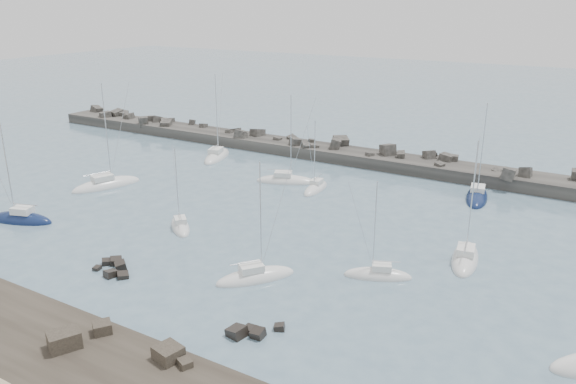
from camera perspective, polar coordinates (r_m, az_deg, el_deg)
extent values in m
plane|color=slate|center=(60.43, -8.30, -5.43)|extent=(400.00, 400.00, 0.00)
cube|color=#2A231D|center=(47.67, -25.57, -14.41)|extent=(140.00, 12.00, 0.70)
cube|color=#2A231D|center=(41.78, -10.42, -16.71)|extent=(1.28, 1.18, 0.51)
cube|color=#2A231D|center=(45.83, -21.78, -13.76)|extent=(2.59, 2.81, 1.32)
cube|color=#2A231D|center=(46.78, -18.36, -12.94)|extent=(1.89, 1.89, 0.87)
cube|color=#2A231D|center=(42.55, -12.06, -15.70)|extent=(2.18, 2.07, 1.00)
cube|color=black|center=(57.28, -16.61, -7.29)|extent=(1.54, 1.62, 1.20)
cube|color=black|center=(58.32, -17.06, -6.73)|extent=(1.66, 1.60, 0.85)
cube|color=black|center=(57.78, -18.81, -7.44)|extent=(0.77, 0.89, 0.69)
cube|color=black|center=(55.97, -17.56, -7.93)|extent=(1.25, 1.36, 0.91)
cube|color=black|center=(58.60, -17.91, -6.89)|extent=(1.40, 1.33, 0.97)
cube|color=black|center=(55.57, -16.43, -8.33)|extent=(1.58, 1.47, 1.13)
cube|color=black|center=(45.13, -5.18, -14.22)|extent=(1.71, 1.53, 1.48)
cube|color=black|center=(45.53, -3.87, -13.79)|extent=(1.22, 1.08, 0.65)
cube|color=black|center=(45.38, -4.89, -13.85)|extent=(0.89, 0.90, 0.67)
cube|color=black|center=(45.75, -0.84, -13.74)|extent=(1.24, 1.14, 1.01)
cube|color=black|center=(44.77, -3.08, -14.20)|extent=(1.07, 1.17, 0.99)
cube|color=#2F2D2A|center=(94.29, 2.61, 3.85)|extent=(115.00, 6.00, 3.20)
cube|color=#2F2D2A|center=(116.43, -13.71, 7.11)|extent=(2.37, 2.41, 1.90)
cube|color=#2F2D2A|center=(93.28, 1.82, 4.60)|extent=(1.44, 1.46, 0.95)
cube|color=#2F2D2A|center=(81.82, 21.46, 1.70)|extent=(2.05, 2.36, 2.16)
cube|color=#2F2D2A|center=(88.24, 8.27, 3.66)|extent=(1.42, 1.63, 1.26)
cube|color=#2F2D2A|center=(108.44, -8.59, 6.66)|extent=(1.24, 1.63, 1.18)
cube|color=#2F2D2A|center=(85.18, 15.17, 2.58)|extent=(1.38, 1.60, 1.17)
cube|color=#2F2D2A|center=(95.86, 2.36, 5.12)|extent=(1.32, 1.22, 1.09)
cube|color=#2F2D2A|center=(93.71, 0.72, 5.06)|extent=(2.40, 2.30, 1.81)
cube|color=#2F2D2A|center=(88.01, 11.41, 3.63)|extent=(1.55, 1.87, 1.69)
cube|color=#2F2D2A|center=(97.59, -1.10, 5.25)|extent=(1.40, 1.22, 1.45)
cube|color=#2F2D2A|center=(94.11, 5.38, 5.09)|extent=(3.30, 3.24, 2.06)
cube|color=#2F2D2A|center=(98.23, 0.37, 5.39)|extent=(1.79, 1.98, 1.82)
cube|color=#2F2D2A|center=(112.38, -12.19, 6.92)|extent=(2.29, 2.10, 1.80)
cube|color=#2F2D2A|center=(89.00, 15.07, 3.18)|extent=(1.57, 1.48, 1.37)
cube|color=#2F2D2A|center=(92.20, 1.80, 4.70)|extent=(1.96, 1.84, 1.39)
cube|color=#2F2D2A|center=(84.82, 15.15, 2.66)|extent=(1.62, 1.56, 1.03)
cube|color=#2F2D2A|center=(88.64, 14.13, 3.67)|extent=(2.35, 2.34, 1.68)
cube|color=#2F2D2A|center=(120.67, -15.73, 7.22)|extent=(1.52, 1.47, 0.85)
cube|color=#2F2D2A|center=(123.00, -18.07, 7.47)|extent=(3.14, 2.95, 1.58)
cube|color=#2F2D2A|center=(88.13, 16.44, 3.32)|extent=(1.66, 1.48, 1.00)
cube|color=#2F2D2A|center=(123.31, -16.35, 7.52)|extent=(2.75, 2.52, 2.28)
cube|color=#2F2D2A|center=(92.82, 2.68, 4.54)|extent=(2.26, 2.43, 1.31)
cube|color=#2F2D2A|center=(89.11, 14.36, 3.52)|extent=(2.08, 2.21, 1.82)
cube|color=#2F2D2A|center=(91.78, 4.81, 4.78)|extent=(2.57, 2.60, 2.28)
cube|color=#2F2D2A|center=(123.89, -16.82, 7.42)|extent=(1.47, 1.50, 1.24)
cube|color=#2F2D2A|center=(104.26, -5.30, 6.12)|extent=(2.25, 1.92, 1.73)
cube|color=#2F2D2A|center=(102.05, -4.83, 5.80)|extent=(2.30, 2.29, 1.72)
cube|color=#2F2D2A|center=(114.54, -11.95, 7.10)|extent=(2.20, 1.84, 1.19)
cube|color=#2F2D2A|center=(100.75, -3.12, 5.98)|extent=(2.51, 2.79, 2.09)
cube|color=#2F2D2A|center=(103.38, -5.93, 5.93)|extent=(1.42, 1.74, 1.70)
cube|color=#2F2D2A|center=(83.52, 22.98, 1.77)|extent=(1.87, 1.96, 2.19)
cube|color=#2F2D2A|center=(88.10, 15.82, 3.24)|extent=(2.34, 2.14, 1.83)
cube|color=#2F2D2A|center=(111.39, -9.71, 6.91)|extent=(1.53, 1.84, 1.64)
cube|color=#2F2D2A|center=(101.44, -2.77, 5.92)|extent=(1.21, 1.17, 1.30)
cube|color=#2F2D2A|center=(113.65, -14.48, 6.95)|extent=(2.36, 2.40, 1.86)
cube|color=#2F2D2A|center=(84.94, 20.42, 1.99)|extent=(1.50, 1.42, 1.13)
cube|color=#2F2D2A|center=(113.87, -12.43, 6.86)|extent=(2.64, 2.46, 2.05)
cube|color=#2F2D2A|center=(123.38, -16.96, 7.58)|extent=(2.17, 2.73, 2.28)
cube|color=#2F2D2A|center=(99.19, -4.90, 5.83)|extent=(2.23, 2.09, 2.00)
cube|color=#2F2D2A|center=(99.33, -4.73, 5.64)|extent=(2.15, 1.88, 1.82)
cube|color=#2F2D2A|center=(119.62, -15.46, 7.09)|extent=(1.42, 1.45, 0.98)
cube|color=#2F2D2A|center=(115.25, -13.13, 7.06)|extent=(2.45, 2.89, 2.47)
cube|color=#2F2D2A|center=(119.92, -15.84, 7.25)|extent=(2.06, 2.01, 2.20)
cube|color=#2F2D2A|center=(129.53, -18.87, 7.83)|extent=(2.78, 2.28, 2.53)
cube|color=#2F2D2A|center=(116.82, -14.45, 7.08)|extent=(1.65, 1.69, 1.07)
cube|color=#2F2D2A|center=(111.17, -12.28, 6.69)|extent=(2.75, 2.85, 1.95)
cube|color=#2F2D2A|center=(115.23, -12.52, 7.02)|extent=(2.66, 2.59, 1.63)
cube|color=#2F2D2A|center=(89.21, 10.11, 4.18)|extent=(3.01, 2.93, 2.21)
ellipsoid|color=silver|center=(93.61, -7.23, 3.51)|extent=(5.62, 9.70, 2.31)
cube|color=silver|center=(92.84, -7.36, 4.23)|extent=(2.58, 3.05, 0.72)
cylinder|color=silver|center=(92.65, -7.26, 7.94)|extent=(0.12, 0.12, 12.51)
cylinder|color=silver|center=(92.09, -7.52, 4.53)|extent=(1.25, 3.56, 0.10)
ellipsoid|color=#0F1D42|center=(73.32, -25.49, -2.66)|extent=(8.39, 4.91, 2.29)
cube|color=silver|center=(72.63, -25.39, -1.68)|extent=(2.64, 2.25, 0.80)
cylinder|color=silver|center=(71.82, -26.61, 2.14)|extent=(0.14, 0.14, 10.82)
cylinder|color=silver|center=(72.06, -25.12, -1.16)|extent=(3.08, 1.13, 0.11)
ellipsoid|color=silver|center=(82.39, -17.94, 0.56)|extent=(6.24, 10.22, 2.39)
cube|color=silver|center=(81.82, -18.36, 1.41)|extent=(2.80, 3.25, 0.74)
cylinder|color=silver|center=(80.70, -17.97, 5.81)|extent=(0.13, 0.13, 13.20)
cylinder|color=silver|center=(81.41, -18.85, 1.78)|extent=(1.46, 3.70, 0.11)
ellipsoid|color=silver|center=(80.24, -0.19, 1.03)|extent=(8.93, 5.85, 2.09)
cube|color=silver|center=(79.94, -0.50, 1.87)|extent=(2.89, 2.54, 0.64)
cylinder|color=silver|center=(78.36, 0.30, 5.66)|extent=(0.11, 0.11, 11.58)
cylinder|color=silver|center=(79.84, -0.93, 2.29)|extent=(3.18, 1.45, 0.09)
ellipsoid|color=silver|center=(65.53, -10.88, -3.54)|extent=(5.97, 5.60, 1.75)
cube|color=silver|center=(64.86, -10.90, -2.79)|extent=(2.15, 2.11, 0.60)
cylinder|color=silver|center=(64.30, -11.21, 0.72)|extent=(0.10, 0.10, 8.45)
cylinder|color=silver|center=(64.25, -10.88, -2.46)|extent=(1.93, 1.73, 0.09)
ellipsoid|color=silver|center=(77.12, 2.82, 0.25)|extent=(2.68, 6.78, 1.80)
cube|color=silver|center=(77.07, 2.92, 1.08)|extent=(1.50, 1.97, 0.61)
cylinder|color=silver|center=(75.13, 2.72, 3.92)|extent=(0.10, 0.10, 8.93)
cylinder|color=silver|center=(77.31, 3.06, 1.57)|extent=(0.34, 2.64, 0.09)
ellipsoid|color=silver|center=(53.18, -3.32, -8.75)|extent=(6.57, 7.60, 2.02)
cube|color=silver|center=(52.53, -3.75, -7.68)|extent=(2.55, 2.66, 0.66)
cylinder|color=silver|center=(50.83, -2.79, -2.57)|extent=(0.11, 0.11, 10.42)
cylinder|color=silver|center=(52.11, -4.33, -7.17)|extent=(1.94, 2.52, 0.09)
ellipsoid|color=#0F1D42|center=(77.75, 18.62, -0.60)|extent=(4.21, 9.06, 2.14)
cube|color=silver|center=(77.78, 18.73, 0.37)|extent=(2.16, 2.71, 0.66)
cylinder|color=silver|center=(75.19, 19.13, 4.12)|extent=(0.11, 0.11, 11.77)
cylinder|color=silver|center=(78.18, 18.80, 0.93)|extent=(0.71, 3.45, 0.09)
ellipsoid|color=silver|center=(54.10, 9.10, -8.46)|extent=(6.66, 4.33, 1.75)
cube|color=silver|center=(53.65, 9.50, -7.49)|extent=(2.15, 1.89, 0.60)
cylinder|color=silver|center=(51.97, 8.82, -3.48)|extent=(0.10, 0.10, 8.63)
cylinder|color=silver|center=(53.43, 10.01, -6.97)|extent=(2.39, 1.08, 0.09)
ellipsoid|color=silver|center=(59.31, 17.53, -6.60)|extent=(3.94, 8.58, 2.17)
cube|color=silver|center=(58.41, 17.62, -5.63)|extent=(2.04, 2.56, 0.71)
cylinder|color=silver|center=(57.54, 18.21, -0.47)|extent=(0.12, 0.12, 11.16)
cylinder|color=silver|center=(57.62, 17.64, -5.26)|extent=(0.66, 3.27, 0.10)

